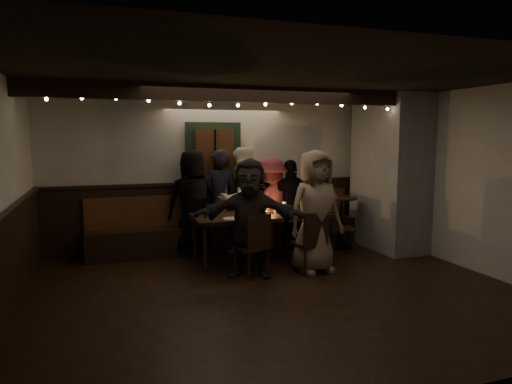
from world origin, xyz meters
name	(u,v)px	position (x,y,z in m)	size (l,w,h in m)	color
room	(307,190)	(1.07, 1.42, 1.07)	(6.02, 5.01, 2.62)	black
dining_table	(260,218)	(0.27, 1.40, 0.67)	(2.05, 0.88, 0.89)	black
chair_near_left	(255,242)	(-0.07, 0.64, 0.49)	(0.50, 0.50, 0.87)	black
chair_near_right	(312,239)	(0.74, 0.55, 0.49)	(0.45, 0.45, 0.88)	black
chair_end	(336,223)	(1.63, 1.47, 0.49)	(0.49, 0.49, 0.87)	black
high_top	(341,215)	(1.89, 1.79, 0.55)	(0.55, 0.55, 0.88)	black
person_a	(193,202)	(-0.62, 2.12, 0.86)	(0.84, 0.54, 1.71)	black
person_b	(220,201)	(-0.17, 2.16, 0.85)	(0.62, 0.41, 1.71)	black
person_c	(241,200)	(0.15, 2.04, 0.87)	(0.84, 0.66, 1.74)	beige
person_d	(272,203)	(0.74, 2.13, 0.77)	(1.00, 0.57, 1.54)	maroon
person_e	(291,204)	(1.06, 2.04, 0.76)	(0.89, 0.37, 1.52)	black
person_f	(250,218)	(-0.12, 0.71, 0.81)	(1.51, 0.48, 1.63)	black
person_g	(315,211)	(0.82, 0.62, 0.87)	(0.85, 0.55, 1.73)	gray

